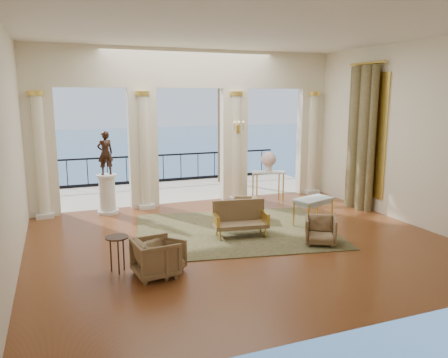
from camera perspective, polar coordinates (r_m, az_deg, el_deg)
name	(u,v)px	position (r m, az deg, el deg)	size (l,w,h in m)	color
floor	(241,241)	(9.82, 2.26, -8.10)	(9.00, 9.00, 0.00)	#4D2613
room_walls	(266,112)	(8.28, 5.50, 8.66)	(9.00, 9.00, 9.00)	white
arcade	(190,117)	(12.90, -4.46, 8.12)	(9.00, 0.56, 4.50)	#F7EDC9
terrace	(175,191)	(15.14, -6.48, -1.58)	(10.00, 3.60, 0.10)	beige
balustrade	(163,171)	(16.58, -7.92, 1.08)	(9.00, 0.06, 1.03)	black
palm_tree	(220,70)	(16.19, -0.47, 14.03)	(2.00, 2.00, 4.50)	#4C3823
sea	(83,158)	(69.23, -17.88, 2.67)	(160.00, 160.00, 0.00)	#25587C
curtain	(361,138)	(12.87, 17.43, 5.14)	(0.33, 1.40, 4.09)	brown
window_frame	(366,135)	(12.98, 18.10, 5.50)	(0.04, 1.60, 3.40)	gold
wall_sconce	(238,128)	(13.10, 1.87, 6.63)	(0.30, 0.11, 0.33)	gold
rug	(235,230)	(10.52, 1.43, -6.73)	(4.60, 3.58, 0.02)	#2E351C
armchair_a	(163,256)	(8.10, -7.98, -9.90)	(0.64, 0.60, 0.66)	#453B20
armchair_b	(321,229)	(9.77, 12.51, -6.42)	(0.64, 0.60, 0.66)	#453B20
armchair_c	(246,207)	(11.46, 2.83, -3.70)	(0.61, 0.57, 0.62)	#453B20
armchair_d	(156,256)	(7.99, -8.91, -9.89)	(0.73, 0.68, 0.75)	#453B20
settee	(240,219)	(10.08, 2.10, -5.19)	(1.30, 0.71, 0.82)	#453B20
game_table	(313,201)	(11.03, 11.61, -2.83)	(1.13, 0.85, 0.69)	#AEC8D6
pedestal	(107,195)	(12.37, -14.99, -1.99)	(0.59, 0.59, 1.08)	silver
statue	(105,153)	(12.18, -15.25, 3.29)	(0.43, 0.28, 1.18)	black
console_table	(268,177)	(13.21, 5.80, 0.30)	(1.07, 0.72, 0.95)	silver
urn	(269,160)	(13.13, 5.85, 2.43)	(0.44, 0.44, 0.59)	white
side_table	(117,242)	(8.22, -13.80, -7.95)	(0.42, 0.42, 0.68)	black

